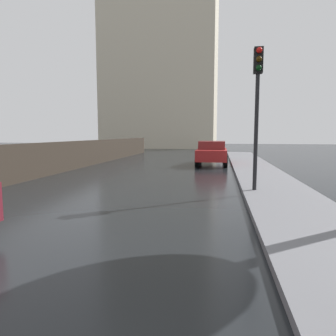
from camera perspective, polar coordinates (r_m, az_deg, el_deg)
name	(u,v)px	position (r m, az deg, el deg)	size (l,w,h in m)	color
car_red_near_kerb	(212,153)	(18.71, 8.07, 2.84)	(1.81, 4.18, 1.44)	maroon
traffic_light	(257,92)	(9.87, 16.15, 13.25)	(0.26, 0.39, 4.26)	black
distant_tower	(162,39)	(45.88, -1.05, 22.68)	(15.06, 11.04, 33.48)	beige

